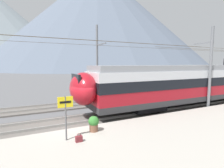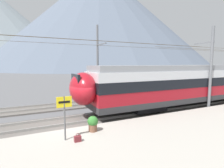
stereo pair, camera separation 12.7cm
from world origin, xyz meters
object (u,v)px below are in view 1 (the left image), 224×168
(catenary_mast_far_side, at_px, (98,61))
(platform_sign, at_px, (66,108))
(train_near_platform, at_px, (202,82))
(handbag_near_sign, at_px, (79,139))
(catenary_mast_mid, at_px, (209,66))
(potted_plant_platform_edge, at_px, (94,123))

(catenary_mast_far_side, relative_size, platform_sign, 22.18)
(train_near_platform, distance_m, handbag_near_sign, 14.02)
(train_near_platform, relative_size, handbag_near_sign, 62.95)
(catenary_mast_far_side, bearing_deg, catenary_mast_mid, -50.59)
(catenary_mast_far_side, xyz_separation_m, platform_sign, (-5.72, -10.38, -2.39))
(catenary_mast_far_side, xyz_separation_m, potted_plant_platform_edge, (-4.16, -9.89, -3.47))
(catenary_mast_far_side, bearing_deg, potted_plant_platform_edge, -112.82)
(potted_plant_platform_edge, bearing_deg, platform_sign, -162.58)
(platform_sign, relative_size, handbag_near_sign, 5.18)
(catenary_mast_far_side, relative_size, handbag_near_sign, 114.82)
(train_near_platform, xyz_separation_m, platform_sign, (-13.85, -3.43, -0.32))
(catenary_mast_mid, distance_m, handbag_near_sign, 12.83)
(train_near_platform, distance_m, platform_sign, 14.27)
(train_near_platform, distance_m, catenary_mast_far_side, 10.89)
(train_near_platform, bearing_deg, platform_sign, -166.10)
(potted_plant_platform_edge, bearing_deg, train_near_platform, 13.45)
(catenary_mast_far_side, distance_m, potted_plant_platform_edge, 11.27)
(platform_sign, xyz_separation_m, potted_plant_platform_edge, (1.56, 0.49, -1.07))
(catenary_mast_mid, height_order, platform_sign, catenary_mast_mid)
(catenary_mast_mid, height_order, handbag_near_sign, catenary_mast_mid)
(catenary_mast_mid, height_order, catenary_mast_far_side, catenary_mast_far_side)
(handbag_near_sign, bearing_deg, catenary_mast_mid, 10.93)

